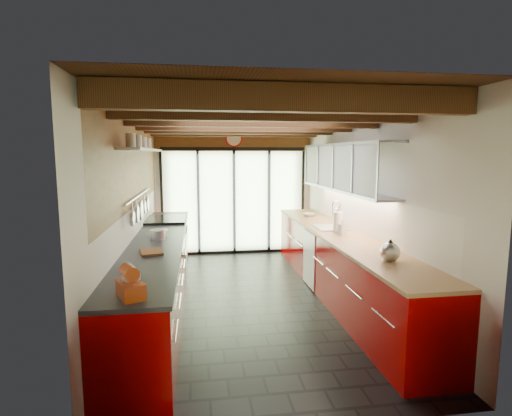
% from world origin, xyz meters
% --- Properties ---
extents(ground, '(5.50, 5.50, 0.00)m').
position_xyz_m(ground, '(0.00, 0.00, 0.00)').
color(ground, black).
rests_on(ground, ground).
extents(room_shell, '(5.50, 5.50, 5.50)m').
position_xyz_m(room_shell, '(0.00, 0.00, 1.65)').
color(room_shell, silver).
rests_on(room_shell, ground).
extents(ceiling_beams, '(3.14, 5.06, 4.90)m').
position_xyz_m(ceiling_beams, '(-0.00, 0.38, 2.46)').
color(ceiling_beams, '#593316').
rests_on(ceiling_beams, ground).
extents(glass_door, '(2.95, 0.10, 2.90)m').
position_xyz_m(glass_door, '(0.00, 2.69, 1.66)').
color(glass_door, '#C6EAAD').
rests_on(glass_door, ground).
extents(left_counter, '(0.68, 5.00, 0.92)m').
position_xyz_m(left_counter, '(-1.28, 0.00, 0.46)').
color(left_counter, '#930000').
rests_on(left_counter, ground).
extents(range_stove, '(0.66, 0.90, 0.97)m').
position_xyz_m(range_stove, '(-1.28, 1.45, 0.47)').
color(range_stove, silver).
rests_on(range_stove, ground).
extents(right_counter, '(0.68, 5.00, 0.92)m').
position_xyz_m(right_counter, '(1.27, 0.00, 0.46)').
color(right_counter, '#930000').
rests_on(right_counter, ground).
extents(sink_assembly, '(0.45, 0.52, 0.43)m').
position_xyz_m(sink_assembly, '(1.29, 0.40, 0.96)').
color(sink_assembly, silver).
rests_on(sink_assembly, right_counter).
extents(upper_cabinets_right, '(0.34, 3.00, 3.00)m').
position_xyz_m(upper_cabinets_right, '(1.43, 0.30, 1.85)').
color(upper_cabinets_right, silver).
rests_on(upper_cabinets_right, ground).
extents(left_wall_fixtures, '(0.28, 2.60, 0.96)m').
position_xyz_m(left_wall_fixtures, '(-1.47, 0.18, 1.85)').
color(left_wall_fixtures, silver).
rests_on(left_wall_fixtures, ground).
extents(stand_mixer, '(0.27, 0.34, 0.27)m').
position_xyz_m(stand_mixer, '(-1.27, -2.24, 1.03)').
color(stand_mixer, '#B03A0E').
rests_on(stand_mixer, left_counter).
extents(pot_large, '(0.24, 0.24, 0.13)m').
position_xyz_m(pot_large, '(-1.27, -0.08, 0.99)').
color(pot_large, silver).
rests_on(pot_large, left_counter).
extents(pot_small, '(0.30, 0.30, 0.09)m').
position_xyz_m(pot_small, '(-1.27, 0.13, 0.97)').
color(pot_small, silver).
rests_on(pot_small, left_counter).
extents(cutting_board, '(0.30, 0.37, 0.03)m').
position_xyz_m(cutting_board, '(-1.27, -0.83, 0.93)').
color(cutting_board, brown).
rests_on(cutting_board, left_counter).
extents(kettle, '(0.26, 0.28, 0.25)m').
position_xyz_m(kettle, '(1.27, -1.53, 1.03)').
color(kettle, silver).
rests_on(kettle, right_counter).
extents(paper_towel, '(0.14, 0.14, 0.35)m').
position_xyz_m(paper_towel, '(1.27, 0.07, 1.07)').
color(paper_towel, white).
rests_on(paper_towel, right_counter).
extents(soap_bottle, '(0.12, 0.12, 0.22)m').
position_xyz_m(soap_bottle, '(1.27, -0.12, 1.03)').
color(soap_bottle, silver).
rests_on(soap_bottle, right_counter).
extents(bowl, '(0.29, 0.29, 0.06)m').
position_xyz_m(bowl, '(1.27, 1.56, 0.95)').
color(bowl, silver).
rests_on(bowl, right_counter).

